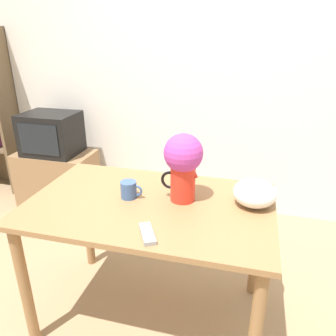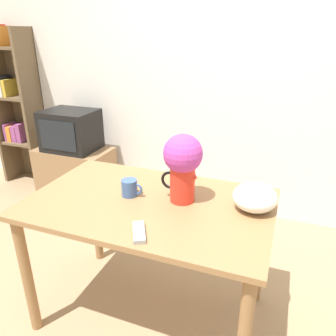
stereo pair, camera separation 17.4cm
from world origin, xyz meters
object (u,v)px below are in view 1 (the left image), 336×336
object	(u,v)px
white_bowl	(255,193)
tv_set	(51,134)
flower_vase	(183,162)
coffee_mug	(129,190)

from	to	relation	value
white_bowl	tv_set	size ratio (longest dim) A/B	0.45
flower_vase	coffee_mug	xyz separation A→B (m)	(-0.29, -0.05, -0.18)
flower_vase	coffee_mug	bearing A→B (deg)	-170.09
flower_vase	white_bowl	size ratio (longest dim) A/B	1.66
flower_vase	white_bowl	bearing A→B (deg)	5.45
flower_vase	coffee_mug	size ratio (longest dim) A/B	3.02
flower_vase	tv_set	world-z (taller)	flower_vase
tv_set	flower_vase	bearing A→B (deg)	-34.79
white_bowl	tv_set	xyz separation A→B (m)	(-1.88, 1.00, -0.11)
coffee_mug	tv_set	distance (m)	1.63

